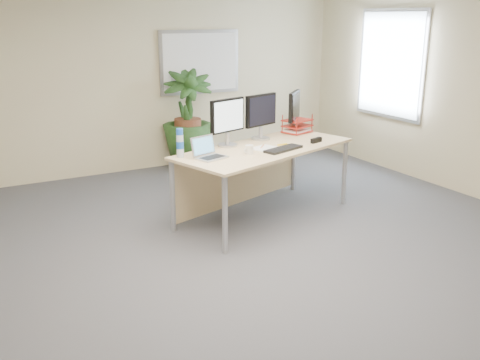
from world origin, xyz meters
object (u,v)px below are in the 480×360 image
desk (257,161)px  monitor_left (227,119)px  monitor_right (261,114)px  laptop (208,152)px  floor_plant (188,119)px

desk → monitor_left: monitor_left is taller
monitor_right → laptop: bearing=-152.7°
desk → laptop: bearing=-163.1°
monitor_right → desk: bearing=-128.0°
desk → floor_plant: size_ratio=1.53×
desk → floor_plant: 2.21m
desk → monitor_right: bearing=52.0°
desk → floor_plant: bearing=87.5°
desk → monitor_right: size_ratio=4.31×
monitor_right → laptop: size_ratio=1.46×
floor_plant → monitor_left: 2.14m
desk → laptop: size_ratio=6.27×
floor_plant → monitor_right: (0.10, -1.95, 0.37)m
laptop → monitor_left: bearing=40.8°
monitor_left → laptop: (-0.41, -0.36, -0.25)m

